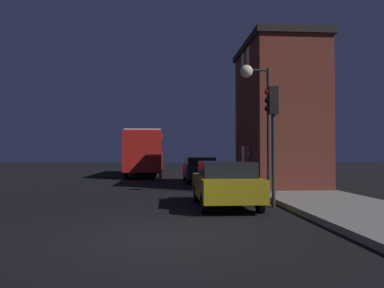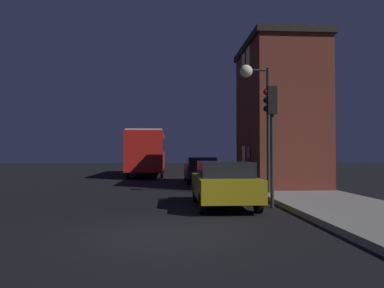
# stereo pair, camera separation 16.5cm
# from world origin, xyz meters

# --- Properties ---
(ground_plane) EXTENTS (120.00, 120.00, 0.00)m
(ground_plane) POSITION_xyz_m (0.00, 0.00, 0.00)
(ground_plane) COLOR black
(brick_building) EXTENTS (3.52, 5.71, 7.05)m
(brick_building) POSITION_xyz_m (5.72, 10.19, 3.71)
(brick_building) COLOR brown
(brick_building) RESTS_ON sidewalk
(streetlamp) EXTENTS (1.23, 0.52, 5.18)m
(streetlamp) POSITION_xyz_m (3.76, 6.87, 4.13)
(streetlamp) COLOR #28282B
(streetlamp) RESTS_ON sidewalk
(traffic_light) EXTENTS (0.43, 0.24, 3.91)m
(traffic_light) POSITION_xyz_m (3.54, 3.78, 2.82)
(traffic_light) COLOR #28282B
(traffic_light) RESTS_ON ground
(bare_tree) EXTENTS (1.47, 1.11, 4.85)m
(bare_tree) POSITION_xyz_m (5.19, 8.41, 2.62)
(bare_tree) COLOR #382819
(bare_tree) RESTS_ON sidewalk
(bus) EXTENTS (2.60, 10.51, 3.41)m
(bus) POSITION_xyz_m (-1.45, 21.94, 2.04)
(bus) COLOR red
(bus) RESTS_ON ground
(car_near_lane) EXTENTS (1.83, 4.18, 1.48)m
(car_near_lane) POSITION_xyz_m (2.05, 4.10, 0.78)
(car_near_lane) COLOR olive
(car_near_lane) RESTS_ON ground
(car_mid_lane) EXTENTS (1.83, 4.73, 1.51)m
(car_mid_lane) POSITION_xyz_m (2.19, 14.54, 0.79)
(car_mid_lane) COLOR black
(car_mid_lane) RESTS_ON ground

